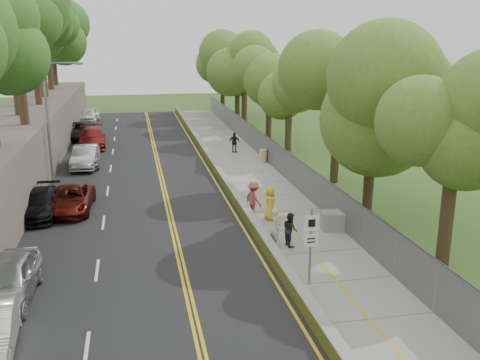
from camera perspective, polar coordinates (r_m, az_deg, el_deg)
The scene contains 25 objects.
ground at distance 23.92m, azimuth 2.65°, elevation -8.23°, with size 140.00×140.00×0.00m, color #33511E.
road at distance 37.49m, azimuth -11.03°, elevation 0.24°, with size 11.20×66.00×0.04m, color black.
sidewalk at distance 38.33m, azimuth 0.93°, elevation 0.85°, with size 4.20×66.00×0.05m, color gray.
jersey_barrier at distance 37.85m, azimuth -2.47°, elevation 1.09°, with size 0.42×66.00×0.60m, color #D2E62D.
rock_embankment at distance 37.91m, azimuth -23.51°, elevation 2.49°, with size 5.00×66.00×4.00m, color #595147.
chainlink_fence at distance 38.59m, azimuth 3.99°, elevation 2.41°, with size 0.04×66.00×2.00m, color slate.
trees_embankment at distance 37.07m, azimuth -24.15°, elevation 15.45°, with size 6.40×66.00×13.00m, color #407A27, non-canonical shape.
trees_fenceside at distance 38.42m, azimuth 7.60°, elevation 11.31°, with size 7.00×66.00×14.00m, color olive, non-canonical shape.
streetlight at distance 35.96m, azimuth -19.51°, elevation 6.54°, with size 2.52×0.22×8.00m.
signpost at distance 20.78m, azimuth 7.57°, elevation -6.21°, with size 0.62×0.09×3.10m.
construction_barrel at distance 41.27m, azimuth 2.47°, elevation 2.62°, with size 0.60×0.60×0.99m, color orange.
concrete_block at distance 27.39m, azimuth 10.07°, elevation -4.26°, with size 1.33×1.00×0.89m, color gray.
car_0 at distance 21.64m, azimuth -23.57°, elevation -9.73°, with size 1.90×4.72×1.61m, color #ADADB2.
car_2 at distance 31.06m, azimuth -17.57°, elevation -2.00°, with size 2.21×4.80×1.33m, color #59130C.
car_3 at distance 30.80m, azimuth -20.62°, elevation -2.36°, with size 1.94×4.77×1.39m, color black.
car_4 at distance 41.59m, azimuth -16.13°, elevation 2.56°, with size 1.91×4.76×1.62m, color gray.
car_5 at distance 41.09m, azimuth -16.18°, elevation 2.38°, with size 1.67×4.80×1.58m, color #A9ABB0.
car_6 at distance 53.02m, azimuth -16.94°, elevation 5.05°, with size 2.49×5.39×1.50m, color black.
car_7 at distance 48.53m, azimuth -15.52°, elevation 4.35°, with size 2.29×5.62×1.63m, color maroon.
car_8 at distance 62.89m, azimuth -15.78°, elevation 6.65°, with size 1.83×4.55×1.55m, color white.
painter_0 at distance 28.21m, azimuth 3.22°, elevation -2.49°, with size 0.88×0.57×1.80m, color yellow.
painter_1 at distance 24.63m, azimuth 3.82°, elevation -5.09°, with size 0.68×0.44×1.86m, color beige.
painter_2 at distance 24.86m, azimuth 5.37°, elevation -5.26°, with size 0.77×0.60×1.59m, color black.
painter_3 at distance 28.79m, azimuth 1.46°, elevation -2.01°, with size 1.22×0.70×1.89m, color #99433C.
person_far at distance 44.56m, azimuth -0.59°, elevation 4.03°, with size 0.99×0.41×1.70m, color black.
Camera 1 is at (-5.42, -21.28, 9.48)m, focal length 40.00 mm.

